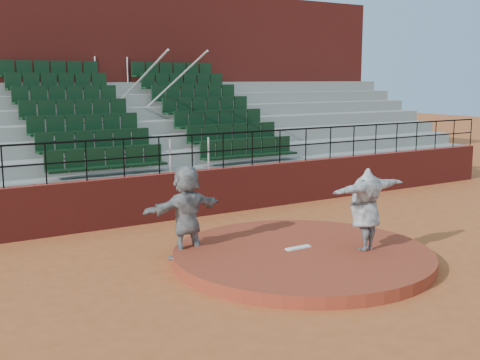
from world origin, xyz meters
The scene contains 9 objects.
ground centered at (0.00, 0.00, 0.00)m, with size 90.00×90.00×0.00m, color #AE5227.
pitchers_mound centered at (0.00, 0.00, 0.12)m, with size 5.50×5.50×0.25m, color maroon.
pitching_rubber centered at (0.00, 0.15, 0.27)m, with size 0.60×0.15×0.03m, color white.
boundary_wall centered at (0.00, 5.00, 0.65)m, with size 24.00×0.30×1.30m, color maroon.
wall_railing centered at (0.00, 5.00, 2.03)m, with size 24.04×0.05×1.03m.
seating_deck centered at (0.00, 8.65, 1.44)m, with size 24.00×5.97×4.63m.
press_box_facade centered at (0.00, 12.60, 3.55)m, with size 24.00×3.00×7.10m, color maroon.
pitcher centered at (1.13, -0.67, 1.13)m, with size 2.16×0.59×1.76m, color black.
fielder centered at (-1.96, 1.53, 1.02)m, with size 1.90×0.60×2.05m, color black.
Camera 1 is at (-7.67, -9.73, 3.86)m, focal length 45.00 mm.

